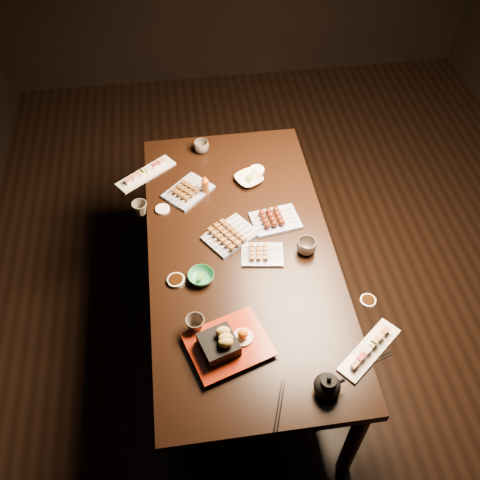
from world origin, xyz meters
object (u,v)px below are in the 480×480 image
Objects in this scene: tempura_tray at (228,340)px; teacup_far_left at (140,208)px; teacup_far_right at (201,147)px; yakitori_plate_right at (262,252)px; condiment_bottle at (205,185)px; edamame_bowl_cream at (249,179)px; sushi_platter_near at (370,348)px; teapot at (328,384)px; dining_table at (241,295)px; teacup_mid_right at (306,247)px; yakitori_plate_left at (188,188)px; yakitori_plate_center at (230,233)px; edamame_bowl_green at (201,277)px; sushi_platter_far at (146,172)px; teacup_near_left at (195,324)px.

teacup_far_left is at bearing 95.01° from tempura_tray.
yakitori_plate_right is at bearing -74.95° from teacup_far_right.
tempura_tray is at bearing -89.63° from condiment_bottle.
sushi_platter_near is at bearing -72.43° from edamame_bowl_cream.
edamame_bowl_cream is at bearing 15.08° from teacup_far_left.
sushi_platter_near is 1.19m from condiment_bottle.
dining_table is at bearing 99.85° from teapot.
condiment_bottle reaches higher than teacup_mid_right.
teacup_far_left is 0.36m from condiment_bottle.
yakitori_plate_left is 2.77× the size of teacup_far_right.
yakitori_plate_center is at bearing 86.37° from sushi_platter_near.
teacup_far_left is (-0.35, 0.84, -0.02)m from tempura_tray.
teacup_far_left is at bearing 120.22° from edamame_bowl_green.
sushi_platter_near is 0.27m from teapot.
sushi_platter_far is 4.23× the size of teacup_near_left.
teacup_near_left reaches higher than dining_table.
edamame_bowl_green is (-0.17, -0.24, -0.01)m from yakitori_plate_center.
teacup_far_left is 0.90× the size of teacup_far_right.
teapot is at bearing -89.13° from dining_table.
sushi_platter_near is 1.50m from teacup_far_right.
teacup_far_left is at bearing 154.91° from teacup_mid_right.
yakitori_plate_left reaches higher than yakitori_plate_right.
teapot is (0.12, -1.24, 0.04)m from edamame_bowl_cream.
tempura_tray is at bearing -67.13° from teacup_far_left.
teacup_near_left reaches higher than yakitori_plate_left.
sushi_platter_far is at bearing 100.47° from teacup_near_left.
yakitori_plate_right reaches higher than dining_table.
condiment_bottle is (0.12, 0.83, 0.02)m from teacup_near_left.
sushi_platter_far is at bearing 98.93° from yakitori_plate_left.
sushi_platter_near is (0.45, -0.62, 0.40)m from dining_table.
sushi_platter_far is 2.48× the size of edamame_bowl_cream.
edamame_bowl_cream is 0.61m from teacup_far_left.
yakitori_plate_center is at bearing 97.93° from dining_table.
sushi_platter_near is 0.59m from tempura_tray.
sushi_platter_far is at bearing 137.62° from yakitori_plate_right.
tempura_tray is 0.94m from condiment_bottle.
sushi_platter_near is at bearing -49.62° from yakitori_plate_right.
teacup_mid_right is at bearing 29.05° from tempura_tray.
teacup_near_left is at bearing 64.31° from sushi_platter_far.
teapot reaches higher than sushi_platter_near.
yakitori_plate_center is 1.00× the size of yakitori_plate_left.
yakitori_plate_center is 2.78× the size of teacup_far_right.
dining_table is 20.67× the size of teacup_far_right.
sushi_platter_far is 2.73× the size of teapot.
teacup_near_left is at bearing -147.38° from yakitori_plate_center.
sushi_platter_far is 1.00m from teacup_mid_right.
yakitori_plate_center and yakitori_plate_left have the same top height.
dining_table is at bearing 34.97° from edamame_bowl_green.
edamame_bowl_cream is at bearing 130.27° from sushi_platter_far.
teacup_mid_right is (0.35, -0.15, 0.01)m from yakitori_plate_center.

